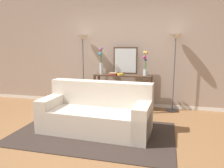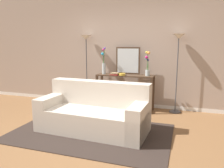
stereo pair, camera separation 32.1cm
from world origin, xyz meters
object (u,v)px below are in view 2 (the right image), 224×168
vase_short_flowers (147,65)px  couch (94,114)px  wall_mirror (128,61)px  vase_tall_flowers (104,65)px  floor_lamp_left (86,51)px  floor_lamp_right (178,51)px  book_stack (115,74)px  book_row_under_console (111,106)px  console_table (125,86)px  fruit_bowl (122,74)px

vase_short_flowers → couch: bearing=-116.2°
wall_mirror → vase_tall_flowers: wall_mirror is taller
floor_lamp_left → floor_lamp_right: size_ratio=1.00×
floor_lamp_right → book_stack: (-1.39, -0.26, -0.53)m
floor_lamp_right → book_row_under_console: (-1.53, -0.15, -1.35)m
vase_short_flowers → floor_lamp_left: bearing=174.8°
floor_lamp_left → console_table: bearing=-7.9°
console_table → wall_mirror: bearing=81.2°
floor_lamp_left → wall_mirror: size_ratio=2.76×
floor_lamp_right → book_row_under_console: 2.04m
floor_lamp_right → vase_tall_flowers: bearing=-174.5°
console_table → vase_short_flowers: size_ratio=2.42×
console_table → vase_short_flowers: bearing=0.4°
wall_mirror → book_row_under_console: 1.19m
vase_tall_flowers → fruit_bowl: 0.54m
vase_tall_flowers → book_row_under_console: (0.18, 0.02, -1.02)m
console_table → floor_lamp_right: 1.44m
vase_short_flowers → book_row_under_console: (-0.88, -0.00, -1.04)m
floor_lamp_left → wall_mirror: 1.12m
console_table → floor_lamp_left: (-1.07, 0.15, 0.82)m
console_table → book_stack: bearing=-152.8°
wall_mirror → vase_tall_flowers: (-0.56, -0.17, -0.10)m
wall_mirror → couch: bearing=-97.7°
couch → fruit_bowl: (0.15, 1.33, 0.56)m
floor_lamp_left → floor_lamp_right: (2.24, 0.00, 0.00)m
couch → wall_mirror: size_ratio=3.08×
book_row_under_console → wall_mirror: bearing=22.4°
console_table → vase_tall_flowers: (-0.54, -0.02, 0.49)m
vase_short_flowers → wall_mirror: bearing=163.0°
floor_lamp_left → book_row_under_console: 1.53m
book_row_under_console → vase_tall_flowers: bearing=-175.2°
wall_mirror → floor_lamp_right: bearing=-0.4°
floor_lamp_right → book_row_under_console: floor_lamp_right is taller
vase_short_flowers → fruit_bowl: (-0.56, -0.12, -0.23)m
floor_lamp_right → vase_short_flowers: bearing=-167.5°
vase_short_flowers → floor_lamp_right: bearing=12.5°
couch → console_table: size_ratio=1.47×
vase_tall_flowers → fruit_bowl: size_ratio=4.28×
vase_tall_flowers → fruit_bowl: (0.50, -0.10, -0.20)m
floor_lamp_right → book_stack: 1.51m
couch → wall_mirror: 1.83m
book_stack → book_row_under_console: (-0.14, 0.11, -0.82)m
couch → book_row_under_console: bearing=96.4°
fruit_bowl → book_row_under_console: (-0.32, 0.12, -0.82)m
book_stack → vase_short_flowers: bearing=8.9°
couch → floor_lamp_right: bearing=49.4°
wall_mirror → vase_short_flowers: size_ratio=1.15×
console_table → book_stack: 0.38m
floor_lamp_right → wall_mirror: floor_lamp_right is taller
floor_lamp_right → vase_tall_flowers: floor_lamp_right is taller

